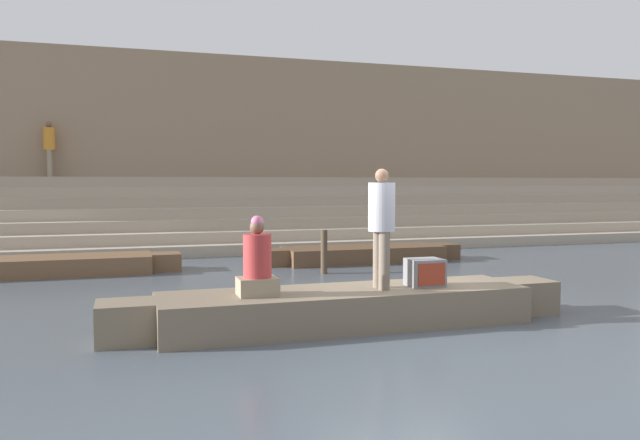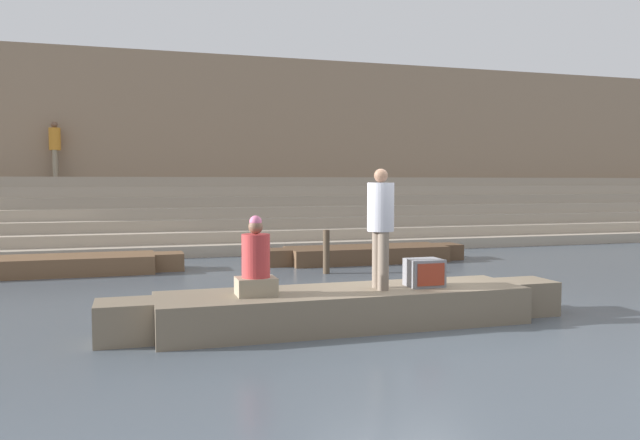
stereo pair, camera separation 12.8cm
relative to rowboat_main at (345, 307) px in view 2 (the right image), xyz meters
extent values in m
plane|color=#4C5660|center=(1.02, 0.15, -0.27)|extent=(120.00, 120.00, 0.00)
cube|color=tan|center=(1.02, 10.61, -0.12)|extent=(36.00, 4.26, 0.31)
cube|color=#B2A28D|center=(1.02, 10.92, 0.19)|extent=(36.00, 3.65, 0.31)
cube|color=tan|center=(1.02, 11.22, 0.50)|extent=(36.00, 3.04, 0.31)
cube|color=#B2A28D|center=(1.02, 11.52, 0.81)|extent=(36.00, 2.43, 0.31)
cube|color=tan|center=(1.02, 11.83, 1.12)|extent=(36.00, 1.82, 0.31)
cube|color=#B2A28D|center=(1.02, 12.13, 1.43)|extent=(36.00, 1.22, 0.31)
cube|color=tan|center=(1.02, 12.44, 1.74)|extent=(36.00, 0.61, 0.31)
cube|color=#937A60|center=(1.02, 13.34, 2.84)|extent=(34.20, 1.20, 6.21)
cube|color=brown|center=(1.02, 12.72, 0.03)|extent=(34.20, 0.12, 0.60)
cube|color=#756651|center=(0.00, 0.00, -0.02)|extent=(5.15, 1.27, 0.51)
cube|color=#993328|center=(0.00, 0.00, 0.21)|extent=(4.74, 1.17, 0.05)
cube|color=#756651|center=(2.94, 0.00, -0.02)|extent=(0.72, 0.70, 0.51)
cube|color=#756651|center=(-2.93, 0.00, -0.02)|extent=(0.72, 0.70, 0.51)
cylinder|color=olive|center=(-0.77, 0.73, 0.14)|extent=(2.51, 0.04, 0.04)
cylinder|color=#756656|center=(0.49, 0.01, 0.65)|extent=(0.16, 0.16, 0.81)
cylinder|color=#756656|center=(0.49, -0.19, 0.65)|extent=(0.16, 0.16, 0.81)
cylinder|color=#B2B2BC|center=(0.49, -0.09, 1.39)|extent=(0.37, 0.37, 0.68)
sphere|color=brown|center=(0.49, -0.09, 1.82)|extent=(0.19, 0.19, 0.19)
cube|color=gray|center=(-1.26, -0.06, 0.36)|extent=(0.52, 0.41, 0.24)
cylinder|color=#B23333|center=(-1.26, -0.06, 0.76)|extent=(0.37, 0.37, 0.57)
sphere|color=brown|center=(-1.26, -0.06, 1.15)|extent=(0.19, 0.19, 0.19)
sphere|color=pink|center=(-1.26, -0.06, 1.21)|extent=(0.16, 0.16, 0.16)
cube|color=slate|center=(1.18, -0.06, 0.44)|extent=(0.49, 0.41, 0.39)
cube|color=#99331E|center=(1.18, -0.27, 0.44)|extent=(0.41, 0.02, 0.31)
cube|color=brown|center=(-4.66, 6.40, -0.07)|extent=(4.60, 1.33, 0.39)
cube|color=tan|center=(-4.66, 6.40, 0.10)|extent=(4.23, 1.23, 0.05)
cube|color=brown|center=(-2.03, 6.40, -0.07)|extent=(0.64, 0.73, 0.39)
cube|color=brown|center=(2.79, 6.41, -0.07)|extent=(3.98, 1.33, 0.39)
cube|color=tan|center=(2.79, 6.41, 0.10)|extent=(3.66, 1.23, 0.05)
cube|color=brown|center=(5.05, 6.41, -0.07)|extent=(0.56, 0.73, 0.39)
cube|color=brown|center=(0.52, 6.41, -0.07)|extent=(0.56, 0.73, 0.39)
cylinder|color=#473828|center=(1.24, 4.81, 0.21)|extent=(0.15, 0.15, 0.96)
cylinder|color=gray|center=(-5.03, 12.53, 2.30)|extent=(0.14, 0.14, 0.81)
cylinder|color=gray|center=(-5.03, 12.34, 2.30)|extent=(0.14, 0.14, 0.81)
cylinder|color=orange|center=(-5.03, 12.44, 3.04)|extent=(0.34, 0.34, 0.67)
sphere|color=brown|center=(-5.03, 12.44, 3.47)|extent=(0.19, 0.19, 0.19)
camera|label=1|loc=(-2.94, -8.08, 1.74)|focal=35.00mm
camera|label=2|loc=(-2.81, -8.11, 1.74)|focal=35.00mm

